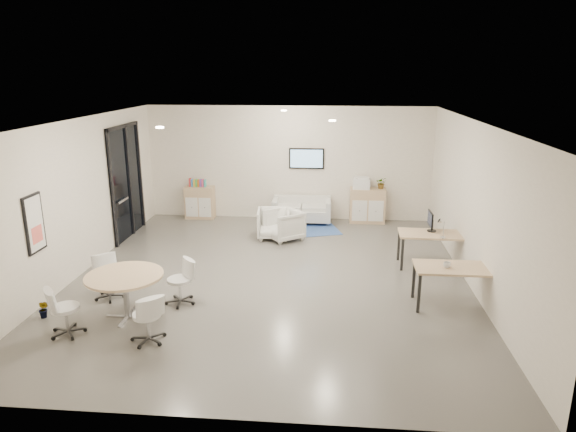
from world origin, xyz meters
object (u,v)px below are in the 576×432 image
Objects in this scene: sideboard_left at (200,202)px; desk_front at (456,271)px; loveseat at (302,211)px; desk_rear at (433,237)px; armchair_right at (274,222)px; round_table at (124,279)px; armchair_left at (284,224)px; sideboard_right at (367,205)px.

sideboard_left is 8.03m from desk_front.
desk_rear reaches higher than loveseat.
desk_front is (6.03, -5.29, 0.22)m from sideboard_left.
armchair_right is 0.63× the size of round_table.
sideboard_left is 1.11× the size of armchair_left.
loveseat is at bearing -175.35° from sideboard_right.
sideboard_left is 0.63× the size of desk_rear.
sideboard_left reaches higher than desk_front.
round_table is at bearing -64.22° from armchair_left.
loveseat is at bearing 130.09° from armchair_left.
loveseat is 1.11× the size of desk_front.
armchair_right is at bearing 157.62° from desk_rear.
desk_rear is (3.65, -1.65, 0.26)m from armchair_right.
desk_rear is (5.98, -3.30, 0.21)m from sideboard_left.
round_table is (-4.49, -6.22, 0.23)m from sideboard_right.
desk_front is at bearing -86.66° from desk_rear.
armchair_left is 3.73m from desk_rear.
desk_front is at bearing -76.78° from sideboard_right.
armchair_right reaches higher than round_table.
sideboard_right is 1.17× the size of armchair_right.
armchair_right reaches higher than loveseat.
round_table reaches higher than desk_front.
desk_rear is 1.00× the size of desk_front.
desk_front is (0.05, -1.99, 0.01)m from desk_rear.
desk_rear is at bearing -28.90° from sideboard_left.
round_table is at bearing -125.84° from sideboard_right.
loveseat is 1.11× the size of desk_rear.
sideboard_left is at bearing 179.75° from sideboard_right.
armchair_left reaches higher than desk_front.
desk_rear is 1.12× the size of round_table.
sideboard_left is 0.57× the size of loveseat.
armchair_left is 1.00× the size of armchair_right.
sideboard_left is 0.95× the size of sideboard_right.
desk_front is at bearing -49.78° from armchair_right.
sideboard_right is 5.42m from desk_front.
armchair_left is (-0.36, -1.58, 0.09)m from loveseat.
armchair_left is (-2.19, -1.73, -0.07)m from sideboard_right.
round_table is at bearing -150.69° from desk_rear.
sideboard_left is 3.13m from armchair_left.
armchair_left is 4.94m from desk_front.
desk_rear is 1.99m from desk_front.
sideboard_right is (4.79, -0.02, 0.02)m from sideboard_left.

